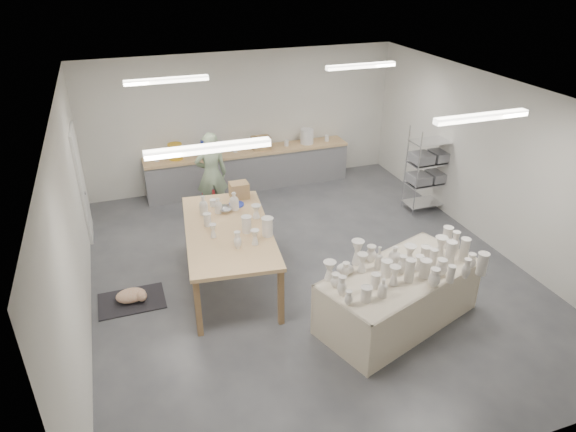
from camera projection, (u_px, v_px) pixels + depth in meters
name	position (u px, v px, depth m)	size (l,w,h in m)	color
room	(301.00, 157.00, 7.86)	(8.00, 8.02, 3.00)	#424449
back_counter	(249.00, 168.00, 11.62)	(4.60, 0.60, 1.24)	tan
wire_shelf	(429.00, 168.00, 10.45)	(0.88, 0.48, 1.80)	silver
drying_table	(399.00, 294.00, 7.40)	(2.61, 1.89, 1.21)	olive
work_table	(230.00, 226.00, 8.17)	(1.61, 2.76, 1.31)	tan
rug	(132.00, 301.00, 8.00)	(1.00, 0.70, 0.02)	black
cat	(132.00, 295.00, 7.94)	(0.53, 0.43, 0.20)	white
potter	(212.00, 174.00, 10.27)	(0.64, 0.42, 1.75)	#91A983
red_stool	(211.00, 195.00, 10.76)	(0.41, 0.41, 0.34)	#A7171C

